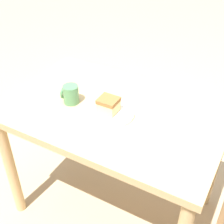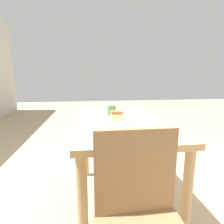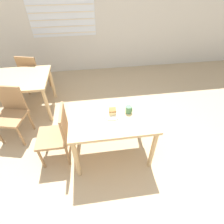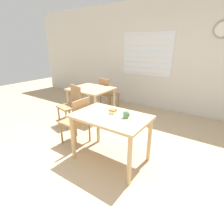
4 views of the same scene
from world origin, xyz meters
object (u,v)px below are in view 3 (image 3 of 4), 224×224
object	(u,v)px
chair_far_corner	(12,112)
coffee_mug	(129,109)
dining_table_near	(112,123)
cake_slice	(113,111)
chair_far_opposite	(33,73)
dining_table_far	(21,83)
plate	(112,114)
chair_near_window	(57,134)

from	to	relation	value
chair_far_corner	coffee_mug	xyz separation A→B (m)	(1.71, -0.56, 0.32)
dining_table_near	cake_slice	xyz separation A→B (m)	(0.01, 0.04, 0.16)
chair_far_opposite	coffee_mug	world-z (taller)	chair_far_opposite
dining_table_far	chair_far_opposite	bearing A→B (deg)	85.75
plate	chair_far_corner	bearing A→B (deg)	159.25
dining_table_far	plate	world-z (taller)	plate
dining_table_far	coffee_mug	world-z (taller)	coffee_mug
dining_table_far	chair_far_corner	size ratio (longest dim) A/B	1.10
dining_table_near	chair_far_opposite	bearing A→B (deg)	127.14
dining_table_near	cake_slice	distance (m)	0.17
cake_slice	chair_near_window	bearing A→B (deg)	179.36
chair_far_corner	plate	world-z (taller)	chair_far_corner
coffee_mug	plate	bearing A→B (deg)	-177.82
dining_table_near	chair_far_corner	size ratio (longest dim) A/B	1.26
chair_far_corner	cake_slice	distance (m)	1.64
dining_table_far	dining_table_near	bearing A→B (deg)	-40.35
chair_far_opposite	plate	distance (m)	2.30
dining_table_far	cake_slice	size ratio (longest dim) A/B	10.31
dining_table_near	coffee_mug	distance (m)	0.28
chair_far_opposite	chair_near_window	bearing A→B (deg)	124.56
cake_slice	dining_table_near	bearing A→B (deg)	-105.65
dining_table_far	chair_near_window	bearing A→B (deg)	-59.40
dining_table_far	chair_far_corner	xyz separation A→B (m)	(-0.04, -0.62, -0.14)
chair_far_corner	cake_slice	world-z (taller)	chair_far_corner
cake_slice	coffee_mug	distance (m)	0.22
chair_far_opposite	plate	xyz separation A→B (m)	(1.40, -1.80, 0.28)
chair_near_window	cake_slice	world-z (taller)	chair_near_window
dining_table_near	chair_far_corner	xyz separation A→B (m)	(-1.49, 0.61, -0.16)
chair_far_corner	plate	distance (m)	1.62
chair_near_window	coffee_mug	xyz separation A→B (m)	(0.97, 0.00, 0.32)
dining_table_near	chair_near_window	distance (m)	0.77
plate	coffee_mug	xyz separation A→B (m)	(0.22, 0.01, 0.04)
chair_near_window	plate	world-z (taller)	chair_near_window
chair_near_window	chair_far_corner	distance (m)	0.93
dining_table_far	coffee_mug	distance (m)	2.05
chair_near_window	chair_far_opposite	bearing A→B (deg)	-160.10
coffee_mug	cake_slice	bearing A→B (deg)	-176.95
coffee_mug	chair_far_opposite	bearing A→B (deg)	132.14
chair_far_opposite	plate	bearing A→B (deg)	142.50
cake_slice	plate	bearing A→B (deg)	161.62
coffee_mug	chair_far_corner	bearing A→B (deg)	162.02
dining_table_near	dining_table_far	distance (m)	1.90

